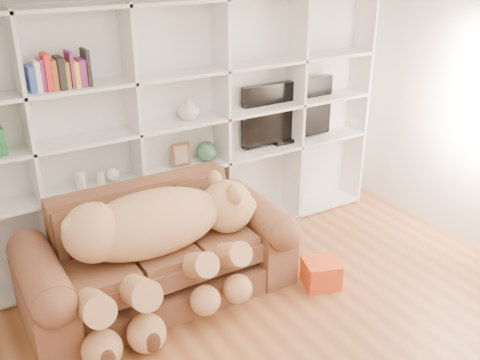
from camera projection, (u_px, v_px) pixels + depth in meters
wall_back at (171, 112)px, 5.05m from camera, size 5.00×0.02×2.70m
bookshelf at (153, 125)px, 4.85m from camera, size 4.43×0.35×2.40m
sofa at (158, 259)px, 4.55m from camera, size 2.24×0.97×0.94m
teddy_bear at (158, 239)px, 4.24m from camera, size 1.79×0.95×1.04m
throw_pillow at (89, 236)px, 4.30m from camera, size 0.39×0.25×0.38m
gift_box at (321, 273)px, 4.77m from camera, size 0.37×0.36×0.24m
tv at (288, 112)px, 5.61m from camera, size 1.11×0.18×0.65m
picture_frame at (181, 154)px, 5.05m from camera, size 0.18×0.04×0.22m
green_vase at (207, 151)px, 5.19m from camera, size 0.20×0.20×0.20m
figurine_tall at (80, 180)px, 4.61m from camera, size 0.10×0.10×0.17m
figurine_short at (100, 177)px, 4.70m from camera, size 0.09×0.09×0.13m
snow_globe at (113, 174)px, 4.75m from camera, size 0.12×0.12×0.12m
shelf_vase at (189, 109)px, 4.92m from camera, size 0.24×0.24×0.21m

